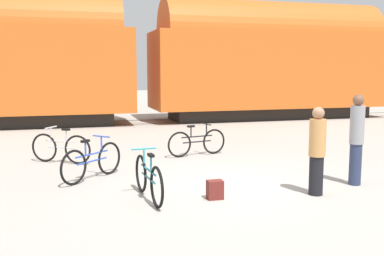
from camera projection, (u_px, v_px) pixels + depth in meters
ground_plane at (237, 186)px, 8.95m from camera, size 80.00×80.00×0.00m
freight_train at (142, 57)px, 19.25m from camera, size 23.17×3.03×5.37m
rail_near at (146, 124)px, 18.93m from camera, size 35.17×0.07×0.01m
rail_far at (140, 120)px, 20.30m from camera, size 35.17×0.07×0.01m
bicycle_teal at (148, 179)px, 7.99m from camera, size 0.46×1.77×0.89m
bicycle_black at (197, 142)px, 12.04m from camera, size 1.71×0.51×0.85m
bicycle_blue at (92, 162)px, 9.44m from camera, size 1.33×1.30×0.90m
bicycle_silver at (61, 148)px, 11.07m from camera, size 1.42×0.96×0.90m
person_in_grey at (357, 139)px, 8.93m from camera, size 0.28×0.28×1.82m
person_in_tan at (317, 151)px, 8.22m from camera, size 0.30×0.30×1.63m
backpack at (215, 190)px, 8.03m from camera, size 0.28×0.20×0.34m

